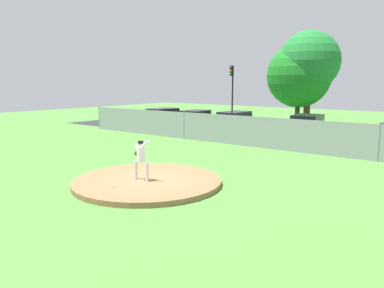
% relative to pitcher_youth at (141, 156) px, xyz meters
% --- Properties ---
extents(ground_plane, '(80.00, 80.00, 0.00)m').
position_rel_pitcher_youth_xyz_m(ground_plane, '(0.09, 6.25, -1.13)').
color(ground_plane, '#4C8438').
extents(asphalt_strip, '(44.00, 7.00, 0.01)m').
position_rel_pitcher_youth_xyz_m(asphalt_strip, '(0.09, 14.75, -1.13)').
color(asphalt_strip, '#2B2B2D').
rests_on(asphalt_strip, ground_plane).
extents(pitchers_mound, '(5.76, 5.76, 0.19)m').
position_rel_pitcher_youth_xyz_m(pitchers_mound, '(0.09, 0.25, -1.04)').
color(pitchers_mound, olive).
rests_on(pitchers_mound, ground_plane).
extents(pitcher_youth, '(0.82, 0.32, 1.59)m').
position_rel_pitcher_youth_xyz_m(pitcher_youth, '(0.00, 0.00, 0.00)').
color(pitcher_youth, silver).
rests_on(pitcher_youth, pitchers_mound).
extents(baseball, '(0.07, 0.07, 0.07)m').
position_rel_pitcher_youth_xyz_m(baseball, '(-0.07, -1.31, -0.90)').
color(baseball, white).
rests_on(baseball, pitchers_mound).
extents(chainlink_fence, '(31.22, 0.07, 1.98)m').
position_rel_pitcher_youth_xyz_m(chainlink_fence, '(0.09, 10.25, -0.19)').
color(chainlink_fence, gray).
rests_on(chainlink_fence, ground_plane).
extents(parked_car_navy, '(2.18, 4.46, 1.74)m').
position_rel_pitcher_youth_xyz_m(parked_car_navy, '(0.86, 15.10, -0.31)').
color(parked_car_navy, '#161E4C').
rests_on(parked_car_navy, ground_plane).
extents(parked_car_champagne, '(1.89, 4.73, 1.73)m').
position_rel_pitcher_youth_xyz_m(parked_car_champagne, '(-4.72, 14.67, -0.31)').
color(parked_car_champagne, tan).
rests_on(parked_car_champagne, ground_plane).
extents(parked_car_teal, '(2.10, 4.80, 1.71)m').
position_rel_pitcher_youth_xyz_m(parked_car_teal, '(-11.80, 14.26, -0.32)').
color(parked_car_teal, '#146066').
rests_on(parked_car_teal, ground_plane).
extents(parked_car_red, '(1.93, 4.14, 1.66)m').
position_rel_pitcher_youth_xyz_m(parked_car_red, '(-8.45, 14.63, -0.35)').
color(parked_car_red, '#A81919').
rests_on(parked_car_red, ground_plane).
extents(traffic_light_near, '(0.28, 0.46, 5.43)m').
position_rel_pitcher_youth_xyz_m(traffic_light_near, '(-7.73, 19.14, 2.54)').
color(traffic_light_near, black).
rests_on(traffic_light_near, ground_plane).
extents(tree_leaning_west, '(5.92, 5.92, 7.55)m').
position_rel_pitcher_youth_xyz_m(tree_leaning_west, '(-3.38, 23.86, 3.44)').
color(tree_leaning_west, '#4C331E').
rests_on(tree_leaning_west, ground_plane).
extents(tree_broad_right, '(5.52, 5.52, 8.60)m').
position_rel_pitcher_youth_xyz_m(tree_broad_right, '(-2.48, 23.89, 4.68)').
color(tree_broad_right, '#4C331E').
rests_on(tree_broad_right, ground_plane).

